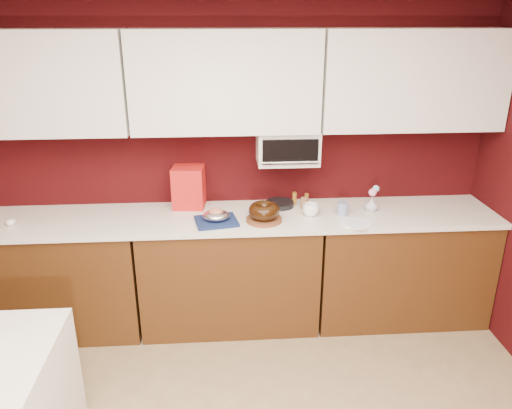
{
  "coord_description": "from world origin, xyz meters",
  "views": [
    {
      "loc": [
        -0.04,
        -1.47,
        2.3
      ],
      "look_at": [
        0.2,
        1.84,
        1.02
      ],
      "focal_mm": 35.0,
      "sensor_mm": 36.0,
      "label": 1
    }
  ],
  "objects_px": {
    "foil_ham_nest": "(216,216)",
    "pandoro_box": "(189,187)",
    "bundt_cake": "(264,211)",
    "coffee_mug": "(311,209)",
    "flower_vase": "(372,204)",
    "toaster_oven": "(287,146)",
    "blue_jar": "(343,209)"
  },
  "relations": [
    {
      "from": "pandoro_box",
      "to": "blue_jar",
      "type": "relative_size",
      "value": 3.29
    },
    {
      "from": "blue_jar",
      "to": "pandoro_box",
      "type": "bearing_deg",
      "value": 167.47
    },
    {
      "from": "toaster_oven",
      "to": "pandoro_box",
      "type": "xyz_separation_m",
      "value": [
        -0.74,
        0.04,
        -0.32
      ]
    },
    {
      "from": "foil_ham_nest",
      "to": "blue_jar",
      "type": "relative_size",
      "value": 1.97
    },
    {
      "from": "toaster_oven",
      "to": "flower_vase",
      "type": "xyz_separation_m",
      "value": [
        0.63,
        -0.15,
        -0.42
      ]
    },
    {
      "from": "blue_jar",
      "to": "bundt_cake",
      "type": "bearing_deg",
      "value": -172.32
    },
    {
      "from": "bundt_cake",
      "to": "flower_vase",
      "type": "bearing_deg",
      "value": 9.75
    },
    {
      "from": "toaster_oven",
      "to": "coffee_mug",
      "type": "bearing_deg",
      "value": -53.98
    },
    {
      "from": "flower_vase",
      "to": "toaster_oven",
      "type": "bearing_deg",
      "value": 166.76
    },
    {
      "from": "bundt_cake",
      "to": "pandoro_box",
      "type": "distance_m",
      "value": 0.65
    },
    {
      "from": "toaster_oven",
      "to": "pandoro_box",
      "type": "height_order",
      "value": "toaster_oven"
    },
    {
      "from": "foil_ham_nest",
      "to": "flower_vase",
      "type": "height_order",
      "value": "flower_vase"
    },
    {
      "from": "toaster_oven",
      "to": "bundt_cake",
      "type": "bearing_deg",
      "value": -124.19
    },
    {
      "from": "pandoro_box",
      "to": "blue_jar",
      "type": "xyz_separation_m",
      "value": [
        1.14,
        -0.25,
        -0.11
      ]
    },
    {
      "from": "flower_vase",
      "to": "bundt_cake",
      "type": "bearing_deg",
      "value": -170.25
    },
    {
      "from": "foil_ham_nest",
      "to": "pandoro_box",
      "type": "bearing_deg",
      "value": 121.55
    },
    {
      "from": "foil_ham_nest",
      "to": "pandoro_box",
      "type": "distance_m",
      "value": 0.41
    },
    {
      "from": "pandoro_box",
      "to": "foil_ham_nest",
      "type": "bearing_deg",
      "value": -52.75
    },
    {
      "from": "bundt_cake",
      "to": "flower_vase",
      "type": "xyz_separation_m",
      "value": [
        0.82,
        0.14,
        -0.02
      ]
    },
    {
      "from": "coffee_mug",
      "to": "flower_vase",
      "type": "height_order",
      "value": "flower_vase"
    },
    {
      "from": "pandoro_box",
      "to": "blue_jar",
      "type": "bearing_deg",
      "value": -6.82
    },
    {
      "from": "foil_ham_nest",
      "to": "flower_vase",
      "type": "xyz_separation_m",
      "value": [
        1.16,
        0.15,
        0.0
      ]
    },
    {
      "from": "coffee_mug",
      "to": "blue_jar",
      "type": "relative_size",
      "value": 1.16
    },
    {
      "from": "blue_jar",
      "to": "foil_ham_nest",
      "type": "bearing_deg",
      "value": -174.83
    },
    {
      "from": "bundt_cake",
      "to": "flower_vase",
      "type": "relative_size",
      "value": 1.96
    },
    {
      "from": "toaster_oven",
      "to": "foil_ham_nest",
      "type": "bearing_deg",
      "value": -151.34
    },
    {
      "from": "bundt_cake",
      "to": "coffee_mug",
      "type": "height_order",
      "value": "bundt_cake"
    },
    {
      "from": "pandoro_box",
      "to": "coffee_mug",
      "type": "relative_size",
      "value": 2.84
    },
    {
      "from": "flower_vase",
      "to": "coffee_mug",
      "type": "bearing_deg",
      "value": -172.33
    },
    {
      "from": "foil_ham_nest",
      "to": "blue_jar",
      "type": "height_order",
      "value": "blue_jar"
    },
    {
      "from": "foil_ham_nest",
      "to": "flower_vase",
      "type": "relative_size",
      "value": 1.68
    },
    {
      "from": "toaster_oven",
      "to": "bundt_cake",
      "type": "relative_size",
      "value": 2.02
    }
  ]
}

